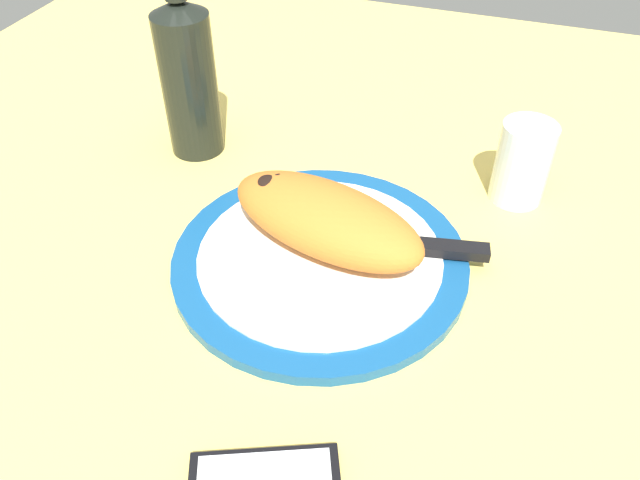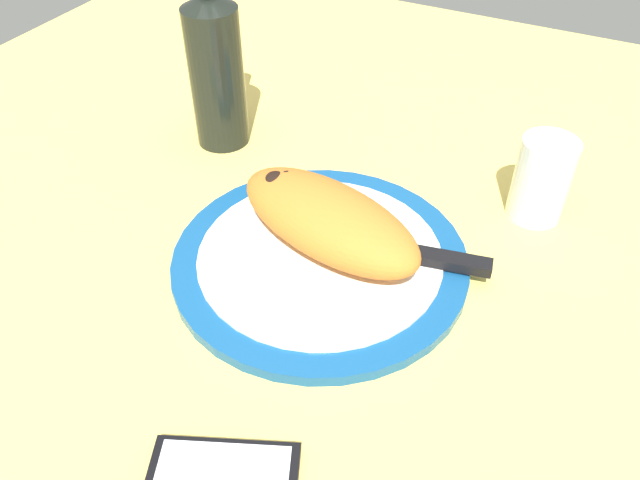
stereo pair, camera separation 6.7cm
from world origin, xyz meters
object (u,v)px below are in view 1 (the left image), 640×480
knife (421,247)px  wine_bottle (188,75)px  fork (334,309)px  water_glass (521,167)px  plate (320,260)px  calzone (325,219)px

knife → wine_bottle: size_ratio=0.78×
fork → water_glass: size_ratio=1.52×
fork → knife: knife is taller
plate → fork: (3.99, -7.28, 1.06)cm
plate → calzone: calzone is taller
knife → calzone: bearing=-168.7°
wine_bottle → calzone: bearing=-32.1°
water_glass → wine_bottle: wine_bottle is taller
fork → plate: bearing=118.7°
plate → calzone: 4.64cm
fork → wine_bottle: bearing=138.9°
fork → water_glass: (14.81, 26.75, 2.50)cm
plate → knife: 11.04cm
plate → knife: knife is taller
knife → water_glass: water_glass is taller
fork → wine_bottle: size_ratio=0.57×
plate → wine_bottle: bearing=144.6°
fork → calzone: bearing=113.8°
knife → water_glass: 17.80cm
water_glass → knife: bearing=-119.2°
wine_bottle → knife: bearing=-20.5°
fork → water_glass: water_glass is taller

